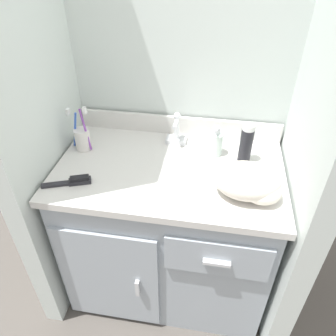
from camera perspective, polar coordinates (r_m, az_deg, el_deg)
The scene contains 12 objects.
ground_plane at distance 1.85m, azimuth 0.15°, elevation -18.60°, with size 6.00×6.00×0.00m, color #4C4742.
wall_back at distance 1.43m, azimuth 2.51°, elevation 19.59°, with size 1.09×0.08×2.20m, color silver.
wall_left at distance 1.30m, azimuth -23.07°, elevation 14.92°, with size 0.08×0.63×2.20m, color silver.
wall_right at distance 1.16m, azimuth 26.12°, elevation 11.57°, with size 0.08×0.63×2.20m, color silver.
vanity at distance 1.54m, azimuth 0.09°, elevation -10.62°, with size 0.91×0.57×0.74m.
backsplash at distance 1.50m, azimuth 1.89°, elevation 7.46°, with size 0.91×0.02×0.09m.
sink_faucet at distance 1.44m, azimuth 1.47°, elevation 6.18°, with size 0.09×0.09×0.14m.
toothbrush_cup at distance 1.44m, azimuth -14.69°, elevation 5.08°, with size 0.10×0.06×0.20m.
soap_dispenser at distance 1.37m, azimuth 8.20°, elevation 4.36°, with size 0.06×0.07×0.13m.
shaving_cream_can at distance 1.34m, azimuth 13.45°, elevation 4.20°, with size 0.05×0.05×0.17m.
hairbrush at distance 1.27m, azimuth -16.18°, elevation -2.24°, with size 0.18×0.09×0.03m.
hand_towel at distance 1.18m, azimuth 14.14°, elevation -2.52°, with size 0.24×0.18×0.12m.
Camera 1 is at (0.17, -1.02, 1.53)m, focal length 35.00 mm.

